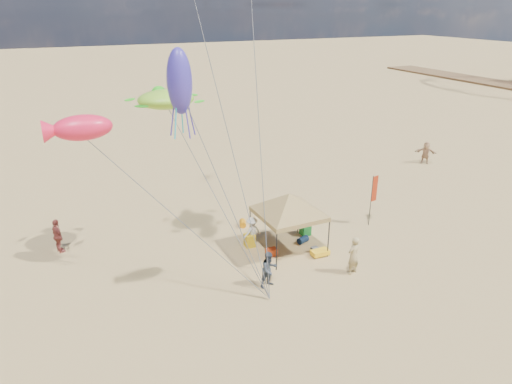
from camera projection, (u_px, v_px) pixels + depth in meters
The scene contains 19 objects.
ground at pixel (285, 303), 19.56m from camera, with size 280.00×280.00×0.00m, color tan.
canopy_tent at pixel (289, 196), 22.67m from camera, with size 5.91×5.91×3.65m.
feather_flag at pixel (374, 192), 25.84m from camera, with size 0.45×0.12×3.01m.
cooler_red at pixel (271, 252), 23.21m from camera, with size 0.54×0.38×0.38m, color #A22D0D.
cooler_blue at pixel (303, 218), 26.85m from camera, with size 0.54×0.38×0.38m, color #1445A6.
bag_navy at pixel (303, 240), 24.44m from camera, with size 0.36×0.36×0.60m, color #0C1F38.
bag_orange at pixel (243, 223), 26.29m from camera, with size 0.36×0.36×0.60m, color orange.
chair_green at pixel (305, 229), 25.27m from camera, with size 0.50×0.50×0.70m, color #17812D.
chair_yellow at pixel (250, 240), 24.03m from camera, with size 0.50×0.50×0.70m, color yellow.
crate_grey at pixel (315, 250), 23.52m from camera, with size 0.34×0.30×0.28m, color slate.
beach_cart at pixel (320, 252), 23.16m from camera, with size 0.90×0.50×0.24m, color yellow.
person_near_a at pixel (353, 256), 21.39m from camera, with size 0.69×0.45×1.89m, color tan.
person_near_b at pixel (269, 269), 20.44m from camera, with size 0.84×0.65×1.72m, color #333B45.
person_near_c at pixel (252, 232), 23.97m from camera, with size 1.04×0.60×1.60m, color silver.
person_far_a at pixel (58, 236), 23.26m from camera, with size 1.07×0.45×1.83m, color brown.
person_far_c at pixel (426, 152), 36.50m from camera, with size 1.64×0.52×1.77m, color tan.
turtle_kite at pixel (166, 99), 20.68m from camera, with size 2.57×2.06×0.86m, color #90D42E.
fish_kite at pixel (83, 128), 15.16m from camera, with size 1.93×0.97×0.86m, color #FF1F45.
squid_kite at pixel (179, 81), 18.57m from camera, with size 1.03×1.03×2.69m, color #3F31AC.
Camera 1 is at (-7.96, -14.30, 11.78)m, focal length 32.25 mm.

